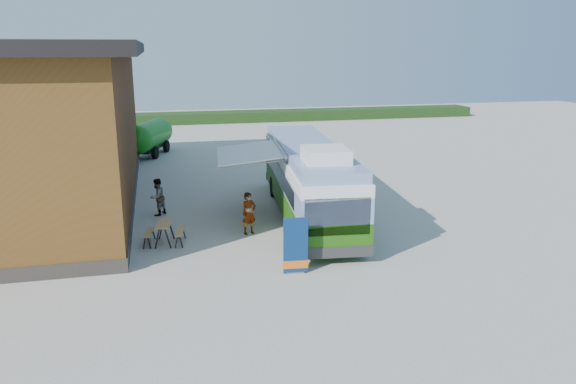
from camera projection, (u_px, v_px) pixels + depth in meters
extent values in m
plane|color=#BCB7AD|center=(315.00, 256.00, 20.14)|extent=(100.00, 100.00, 0.00)
cube|color=brown|center=(42.00, 130.00, 26.32)|extent=(8.00, 20.00, 7.00)
cube|color=black|center=(33.00, 48.00, 25.38)|extent=(9.60, 21.20, 0.50)
cube|color=#332D28|center=(49.00, 197.00, 27.13)|extent=(8.10, 20.10, 0.50)
cube|color=#264419|center=(287.00, 115.00, 57.59)|extent=(40.00, 3.00, 1.00)
cube|color=#307112|center=(308.00, 196.00, 24.79)|extent=(3.73, 12.28, 1.11)
cube|color=#778EBB|center=(308.00, 174.00, 24.54)|extent=(3.73, 12.28, 0.91)
cube|color=black|center=(278.00, 172.00, 24.86)|extent=(1.06, 10.02, 0.70)
cube|color=black|center=(333.00, 170.00, 25.18)|extent=(1.06, 10.02, 0.70)
cube|color=white|center=(308.00, 158.00, 24.37)|extent=(3.73, 12.28, 0.45)
cube|color=#778EBB|center=(308.00, 149.00, 24.26)|extent=(3.56, 12.06, 0.40)
cube|color=white|center=(326.00, 155.00, 20.48)|extent=(1.79, 1.97, 0.50)
cube|color=black|center=(338.00, 217.00, 18.81)|extent=(2.26, 0.29, 1.31)
cube|color=#2D2D2D|center=(336.00, 252.00, 19.17)|extent=(2.57, 0.46, 0.40)
cube|color=#2D2D2D|center=(290.00, 175.00, 30.62)|extent=(2.57, 0.46, 0.40)
cylinder|color=black|center=(295.00, 235.00, 20.88)|extent=(0.40, 1.03, 1.01)
cylinder|color=black|center=(355.00, 232.00, 21.17)|extent=(0.40, 1.03, 1.01)
cylinder|color=black|center=(274.00, 186.00, 28.13)|extent=(0.40, 1.03, 1.01)
cylinder|color=black|center=(318.00, 185.00, 28.42)|extent=(0.40, 1.03, 1.01)
cube|color=white|center=(249.00, 158.00, 24.12)|extent=(3.11, 4.57, 0.33)
cube|color=#A5A8AD|center=(280.00, 152.00, 24.24)|extent=(0.62, 4.61, 0.15)
cylinder|color=#A5A8AD|center=(252.00, 169.00, 22.36)|extent=(2.78, 0.33, 0.34)
cylinder|color=#A5A8AD|center=(246.00, 152.00, 25.93)|extent=(2.78, 0.33, 0.34)
cube|color=navy|center=(296.00, 246.00, 18.39)|extent=(0.82, 0.11, 1.93)
cube|color=orange|center=(296.00, 265.00, 18.55)|extent=(0.84, 0.12, 0.27)
cube|color=#A5A8AD|center=(296.00, 272.00, 18.62)|extent=(0.59, 0.24, 0.06)
cylinder|color=#A5A8AD|center=(296.00, 246.00, 18.41)|extent=(0.03, 0.03, 1.93)
cube|color=tan|center=(164.00, 224.00, 21.24)|extent=(0.73, 1.35, 0.04)
cube|color=tan|center=(149.00, 232.00, 21.27)|extent=(0.46, 1.31, 0.04)
cube|color=tan|center=(180.00, 231.00, 21.36)|extent=(0.46, 1.31, 0.04)
cube|color=black|center=(157.00, 239.00, 20.81)|extent=(0.06, 0.06, 0.79)
cube|color=black|center=(168.00, 238.00, 20.84)|extent=(0.06, 0.06, 0.79)
cube|color=black|center=(161.00, 230.00, 21.84)|extent=(0.06, 0.06, 0.79)
cube|color=black|center=(171.00, 229.00, 21.87)|extent=(0.06, 0.06, 0.79)
imported|color=#999999|center=(249.00, 213.00, 22.35)|extent=(0.73, 0.62, 1.71)
imported|color=#999999|center=(157.00, 197.00, 24.90)|extent=(1.01, 1.02, 1.66)
cylinder|color=#167916|center=(150.00, 135.00, 38.64)|extent=(3.14, 4.57, 1.88)
sphere|color=#167916|center=(139.00, 140.00, 36.63)|extent=(1.88, 1.88, 1.88)
sphere|color=#167916|center=(159.00, 131.00, 40.66)|extent=(1.88, 1.88, 1.88)
cube|color=black|center=(150.00, 147.00, 38.85)|extent=(2.61, 4.57, 0.21)
cube|color=black|center=(137.00, 155.00, 36.24)|extent=(0.52, 1.23, 0.10)
cylinder|color=black|center=(134.00, 152.00, 37.75)|extent=(0.52, 0.88, 0.84)
cylinder|color=black|center=(155.00, 153.00, 37.62)|extent=(0.52, 0.88, 0.84)
cylinder|color=black|center=(146.00, 146.00, 40.17)|extent=(0.52, 0.88, 0.84)
cylinder|color=black|center=(166.00, 146.00, 40.04)|extent=(0.52, 0.88, 0.84)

